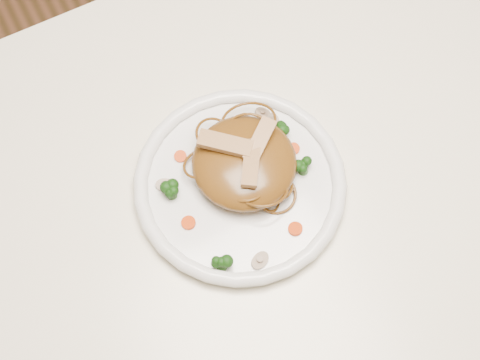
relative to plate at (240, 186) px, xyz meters
name	(u,v)px	position (x,y,z in m)	size (l,w,h in m)	color
ground	(267,304)	(0.06, -0.02, -0.76)	(4.00, 4.00, 0.00)	#4C351A
table	(282,204)	(0.06, -0.02, -0.11)	(1.20, 0.80, 0.75)	white
plate	(240,186)	(0.00, 0.00, 0.00)	(0.29, 0.29, 0.02)	white
noodle_mound	(244,163)	(0.01, 0.02, 0.03)	(0.14, 0.14, 0.05)	brown
chicken_a	(260,140)	(0.04, 0.02, 0.06)	(0.06, 0.02, 0.01)	tan
chicken_b	(225,144)	(0.00, 0.04, 0.06)	(0.07, 0.02, 0.01)	tan
chicken_c	(251,164)	(0.01, 0.00, 0.06)	(0.06, 0.02, 0.01)	tan
broccoli_0	(279,128)	(0.08, 0.04, 0.02)	(0.03, 0.03, 0.03)	#12400D
broccoli_1	(171,192)	(-0.09, 0.03, 0.02)	(0.02, 0.02, 0.03)	#12400D
broccoli_2	(222,263)	(-0.07, -0.09, 0.02)	(0.03, 0.03, 0.03)	#12400D
broccoli_3	(304,167)	(0.09, -0.02, 0.02)	(0.02, 0.02, 0.03)	#12400D
carrot_0	(242,127)	(0.04, 0.07, 0.01)	(0.02, 0.02, 0.01)	#C73907
carrot_1	(188,223)	(-0.09, -0.02, 0.01)	(0.02, 0.02, 0.01)	#C73907
carrot_2	(293,149)	(0.09, 0.01, 0.01)	(0.02, 0.02, 0.01)	#C73907
carrot_3	(180,156)	(-0.05, 0.07, 0.01)	(0.02, 0.02, 0.01)	#C73907
carrot_4	(295,229)	(0.03, -0.09, 0.01)	(0.02, 0.02, 0.01)	#C73907
mushroom_0	(260,260)	(-0.03, -0.11, 0.01)	(0.03, 0.03, 0.01)	gray
mushroom_1	(273,122)	(0.08, 0.06, 0.01)	(0.03, 0.03, 0.01)	gray
mushroom_2	(165,185)	(-0.09, 0.04, 0.01)	(0.03, 0.03, 0.01)	gray
mushroom_3	(263,113)	(0.08, 0.08, 0.01)	(0.02, 0.02, 0.01)	gray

